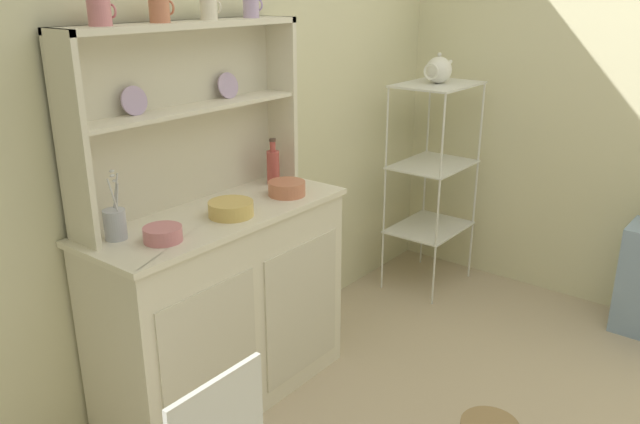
% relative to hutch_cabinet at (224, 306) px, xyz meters
% --- Properties ---
extents(wall_back, '(3.84, 0.05, 2.50)m').
position_rel_hutch_cabinet_xyz_m(wall_back, '(0.35, 0.26, 0.80)').
color(wall_back, beige).
rests_on(wall_back, ground).
extents(hutch_cabinet, '(1.16, 0.45, 0.88)m').
position_rel_hutch_cabinet_xyz_m(hutch_cabinet, '(0.00, 0.00, 0.00)').
color(hutch_cabinet, silver).
rests_on(hutch_cabinet, ground).
extents(hutch_shelf_unit, '(1.08, 0.18, 0.74)m').
position_rel_hutch_cabinet_xyz_m(hutch_shelf_unit, '(0.00, 0.17, 0.86)').
color(hutch_shelf_unit, beige).
rests_on(hutch_shelf_unit, hutch_cabinet).
extents(bakers_rack, '(0.49, 0.37, 1.23)m').
position_rel_hutch_cabinet_xyz_m(bakers_rack, '(1.58, -0.12, 0.33)').
color(bakers_rack, silver).
rests_on(bakers_rack, ground).
extents(cup_rose_0, '(0.09, 0.08, 0.08)m').
position_rel_hutch_cabinet_xyz_m(cup_rose_0, '(-0.36, 0.12, 1.21)').
color(cup_rose_0, '#D17A84').
rests_on(cup_rose_0, hutch_shelf_unit).
extents(cup_terracotta_1, '(0.09, 0.07, 0.09)m').
position_rel_hutch_cabinet_xyz_m(cup_terracotta_1, '(-0.12, 0.12, 1.21)').
color(cup_terracotta_1, '#C67556').
rests_on(cup_terracotta_1, hutch_shelf_unit).
extents(cup_cream_2, '(0.08, 0.07, 0.09)m').
position_rel_hutch_cabinet_xyz_m(cup_cream_2, '(0.12, 0.12, 1.21)').
color(cup_cream_2, silver).
rests_on(cup_cream_2, hutch_shelf_unit).
extents(cup_lilac_3, '(0.08, 0.07, 0.09)m').
position_rel_hutch_cabinet_xyz_m(cup_lilac_3, '(0.36, 0.12, 1.21)').
color(cup_lilac_3, '#B79ECC').
rests_on(cup_lilac_3, hutch_shelf_unit).
extents(bowl_mixing_large, '(0.14, 0.14, 0.05)m').
position_rel_hutch_cabinet_xyz_m(bowl_mixing_large, '(-0.34, -0.07, 0.45)').
color(bowl_mixing_large, '#D17A84').
rests_on(bowl_mixing_large, hutch_cabinet).
extents(bowl_floral_medium, '(0.18, 0.18, 0.06)m').
position_rel_hutch_cabinet_xyz_m(bowl_floral_medium, '(0.00, -0.07, 0.46)').
color(bowl_floral_medium, '#DBB760').
rests_on(bowl_floral_medium, hutch_cabinet).
extents(bowl_cream_small, '(0.16, 0.16, 0.06)m').
position_rel_hutch_cabinet_xyz_m(bowl_cream_small, '(0.34, -0.07, 0.46)').
color(bowl_cream_small, '#C67556').
rests_on(bowl_cream_small, hutch_cabinet).
extents(jam_bottle, '(0.06, 0.06, 0.21)m').
position_rel_hutch_cabinet_xyz_m(jam_bottle, '(0.43, 0.09, 0.51)').
color(jam_bottle, '#B74C47').
rests_on(jam_bottle, hutch_cabinet).
extents(utensil_jar, '(0.08, 0.08, 0.25)m').
position_rel_hutch_cabinet_xyz_m(utensil_jar, '(-0.43, 0.08, 0.49)').
color(utensil_jar, '#B2B7C6').
rests_on(utensil_jar, hutch_cabinet).
extents(porcelain_teapot, '(0.24, 0.15, 0.17)m').
position_rel_hutch_cabinet_xyz_m(porcelain_teapot, '(1.58, -0.12, 0.85)').
color(porcelain_teapot, white).
rests_on(porcelain_teapot, bakers_rack).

